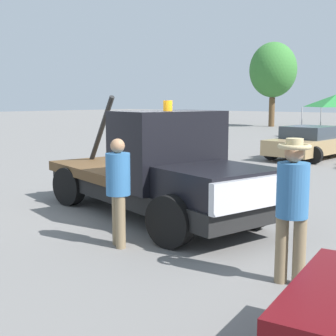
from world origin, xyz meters
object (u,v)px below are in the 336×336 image
object	(u,v)px
person_near_truck	(292,199)
parked_car_tan	(311,143)
tree_left	(273,70)
traffic_cone	(232,177)
tow_truck	(160,173)
canopy_tent_green	(336,101)
person_at_hood	(118,185)

from	to	relation	value
person_near_truck	parked_car_tan	distance (m)	14.05
tree_left	traffic_cone	bearing A→B (deg)	-64.54
tree_left	traffic_cone	size ratio (longest dim) A/B	13.55
tow_truck	canopy_tent_green	world-z (taller)	canopy_tent_green
canopy_tent_green	person_at_hood	bearing A→B (deg)	-77.48
tow_truck	canopy_tent_green	bearing A→B (deg)	115.54
tow_truck	traffic_cone	size ratio (longest dim) A/B	11.27
tow_truck	tree_left	xyz separation A→B (m)	(-13.85, 31.44, 4.06)
traffic_cone	parked_car_tan	bearing A→B (deg)	96.66
person_at_hood	person_near_truck	bearing A→B (deg)	-54.59
person_at_hood	tree_left	bearing A→B (deg)	52.48
person_near_truck	person_at_hood	size ratio (longest dim) A/B	1.07
tow_truck	person_at_hood	distance (m)	1.94
canopy_tent_green	tree_left	size ratio (longest dim) A/B	0.41
parked_car_tan	traffic_cone	distance (m)	7.52
tow_truck	person_near_truck	bearing A→B (deg)	-9.00
parked_car_tan	tree_left	xyz separation A→B (m)	(-12.16, 19.90, 4.35)
parked_car_tan	person_at_hood	bearing A→B (deg)	-166.42
person_near_truck	traffic_cone	xyz separation A→B (m)	(-4.38, 5.57, -0.88)
tow_truck	tree_left	world-z (taller)	tree_left
person_at_hood	tree_left	xyz separation A→B (m)	(-14.53, 33.25, 3.96)
tow_truck	person_at_hood	world-z (taller)	tow_truck
canopy_tent_green	traffic_cone	distance (m)	18.42
parked_car_tan	canopy_tent_green	xyz separation A→B (m)	(-2.91, 10.45, 1.69)
tow_truck	tree_left	size ratio (longest dim) A/B	0.83
tow_truck	person_near_truck	distance (m)	3.86
person_at_hood	traffic_cone	size ratio (longest dim) A/B	3.26
person_near_truck	tree_left	size ratio (longest dim) A/B	0.26
person_at_hood	parked_car_tan	bearing A→B (deg)	38.96
person_at_hood	traffic_cone	xyz separation A→B (m)	(-1.50, 5.90, -0.78)
tow_truck	person_near_truck	world-z (taller)	tow_truck
person_at_hood	canopy_tent_green	world-z (taller)	canopy_tent_green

